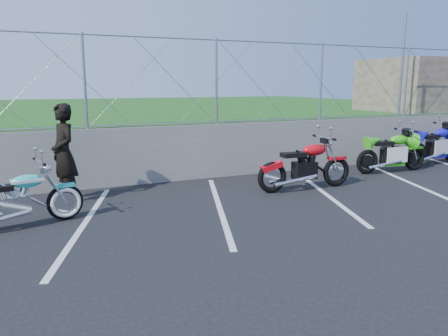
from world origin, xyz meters
name	(u,v)px	position (x,y,z in m)	size (l,w,h in m)	color
ground	(243,222)	(0.00, 0.00, 0.00)	(90.00, 90.00, 0.00)	black
retaining_wall	(177,153)	(0.00, 3.50, 0.65)	(30.00, 0.22, 1.30)	slate
grass_field	(108,121)	(0.00, 13.50, 0.65)	(30.00, 20.00, 1.30)	#184A13
stone_building	(435,85)	(10.50, 5.50, 2.20)	(5.00, 3.00, 1.80)	brown
chain_link_fence	(176,81)	(0.00, 3.50, 2.30)	(28.00, 0.03, 2.00)	gray
sign_pole	(402,65)	(7.20, 3.90, 2.80)	(0.08, 0.08, 3.00)	gray
parking_lines	(275,200)	(1.20, 1.00, 0.00)	(18.29, 4.31, 0.01)	silver
cruiser_turquoise	(18,202)	(-3.38, 1.16, 0.42)	(2.07, 0.68, 1.04)	black
naked_orange	(307,167)	(2.25, 1.49, 0.48)	(2.27, 0.77, 1.13)	black
sportbike_green	(393,154)	(5.36, 2.18, 0.47)	(2.11, 0.75, 1.09)	black
sportbike_blue	(436,147)	(7.41, 2.60, 0.49)	(2.20, 0.78, 1.14)	black
person_standing	(64,153)	(-2.57, 2.53, 0.95)	(0.69, 0.45, 1.89)	black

